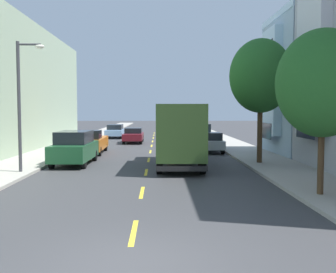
% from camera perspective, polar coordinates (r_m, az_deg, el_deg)
% --- Properties ---
extents(ground_plane, '(160.00, 160.00, 0.00)m').
position_cam_1_polar(ground_plane, '(38.24, -2.26, -0.94)').
color(ground_plane, '#38383A').
extents(sidewalk_left, '(3.20, 120.00, 0.14)m').
position_cam_1_polar(sidewalk_left, '(37.06, -13.36, -1.08)').
color(sidewalk_left, '#A39E93').
rests_on(sidewalk_left, ground_plane).
extents(sidewalk_right, '(3.20, 120.00, 0.14)m').
position_cam_1_polar(sidewalk_right, '(36.81, 8.81, -1.05)').
color(sidewalk_right, '#A39E93').
rests_on(sidewalk_right, ground_plane).
extents(lane_centerline_dashes, '(0.14, 47.20, 0.01)m').
position_cam_1_polar(lane_centerline_dashes, '(32.76, -2.42, -1.71)').
color(lane_centerline_dashes, yellow).
rests_on(lane_centerline_dashes, ground_plane).
extents(street_tree_nearest, '(3.26, 3.26, 5.84)m').
position_cam_1_polar(street_tree_nearest, '(15.18, 21.12, 7.05)').
color(street_tree_nearest, '#47331E').
rests_on(street_tree_nearest, sidewalk_right).
extents(street_tree_second, '(3.51, 3.51, 7.02)m').
position_cam_1_polar(street_tree_second, '(23.50, 13.01, 8.36)').
color(street_tree_second, '#47331E').
rests_on(street_tree_second, sidewalk_right).
extents(street_lamp, '(1.35, 0.28, 6.28)m').
position_cam_1_polar(street_lamp, '(20.64, -20.00, 5.42)').
color(street_lamp, '#38383D').
rests_on(street_lamp, sidewalk_left).
extents(delivery_box_truck, '(2.58, 8.08, 3.42)m').
position_cam_1_polar(delivery_box_truck, '(22.11, 1.68, 0.67)').
color(delivery_box_truck, '#2D471E').
rests_on(delivery_box_truck, ground_plane).
extents(parked_suv_forest, '(2.05, 4.84, 1.93)m').
position_cam_1_polar(parked_suv_forest, '(23.66, -13.15, -1.53)').
color(parked_suv_forest, '#194C28').
rests_on(parked_suv_forest, ground_plane).
extents(parked_wagon_sky, '(1.85, 4.71, 1.50)m').
position_cam_1_polar(parked_wagon_sky, '(45.74, -7.53, 0.81)').
color(parked_wagon_sky, '#7A9EC6').
rests_on(parked_wagon_sky, ground_plane).
extents(parked_suv_teal, '(2.02, 4.83, 1.93)m').
position_cam_1_polar(parked_suv_teal, '(36.00, 4.46, 0.34)').
color(parked_suv_teal, '#195B60').
rests_on(parked_suv_teal, ground_plane).
extents(parked_pickup_orange, '(2.08, 5.33, 1.73)m').
position_cam_1_polar(parked_pickup_orange, '(29.38, -11.03, -0.80)').
color(parked_pickup_orange, orange).
rests_on(parked_pickup_orange, ground_plane).
extents(parked_hatchback_silver, '(1.81, 4.03, 1.50)m').
position_cam_1_polar(parked_hatchback_silver, '(29.87, 5.92, -0.81)').
color(parked_hatchback_silver, '#B2B5BA').
rests_on(parked_hatchback_silver, ground_plane).
extents(parked_pickup_champagne, '(2.12, 5.34, 1.73)m').
position_cam_1_polar(parked_pickup_champagne, '(49.26, 2.97, 1.08)').
color(parked_pickup_champagne, tan).
rests_on(parked_pickup_champagne, ground_plane).
extents(moving_burgundy_sedan, '(1.80, 4.50, 1.43)m').
position_cam_1_polar(moving_burgundy_sedan, '(38.46, -4.94, 0.20)').
color(moving_burgundy_sedan, maroon).
rests_on(moving_burgundy_sedan, ground_plane).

